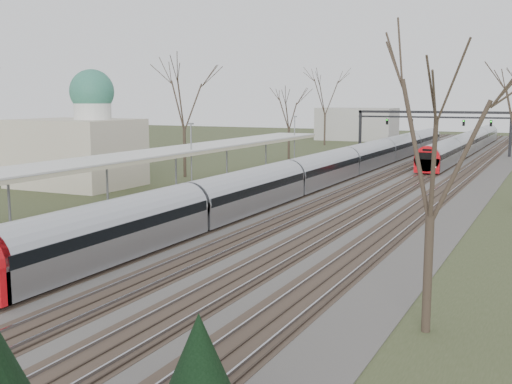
# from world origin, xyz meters

# --- Properties ---
(track_bed) EXTENTS (24.00, 160.00, 0.22)m
(track_bed) POSITION_xyz_m (0.26, 55.00, 0.06)
(track_bed) COLOR #474442
(track_bed) RESTS_ON ground
(platform) EXTENTS (3.50, 69.00, 1.00)m
(platform) POSITION_xyz_m (-9.05, 37.50, 0.50)
(platform) COLOR #9E9B93
(platform) RESTS_ON ground
(canopy) EXTENTS (4.10, 50.00, 3.11)m
(canopy) POSITION_xyz_m (-9.05, 32.99, 3.93)
(canopy) COLOR slate
(canopy) RESTS_ON platform
(dome_building) EXTENTS (10.00, 8.00, 10.30)m
(dome_building) POSITION_xyz_m (-21.71, 38.00, 3.72)
(dome_building) COLOR beige
(dome_building) RESTS_ON ground
(signal_gantry) EXTENTS (21.00, 0.59, 6.08)m
(signal_gantry) POSITION_xyz_m (0.29, 84.99, 4.91)
(signal_gantry) COLOR black
(signal_gantry) RESTS_ON ground
(tree_west_far) EXTENTS (5.50, 5.50, 11.33)m
(tree_west_far) POSITION_xyz_m (-17.00, 48.00, 8.02)
(tree_west_far) COLOR #2D231C
(tree_west_far) RESTS_ON ground
(tree_east_near) EXTENTS (4.50, 4.50, 9.27)m
(tree_east_near) POSITION_xyz_m (13.00, 15.00, 6.55)
(tree_east_near) COLOR #2D231C
(tree_east_near) RESTS_ON ground
(train_near) EXTENTS (2.62, 90.21, 3.05)m
(train_near) POSITION_xyz_m (-2.50, 54.98, 1.48)
(train_near) COLOR #A6A9B0
(train_near) RESTS_ON ground
(train_far) EXTENTS (2.62, 60.21, 3.05)m
(train_far) POSITION_xyz_m (4.50, 89.35, 1.48)
(train_far) COLOR #A6A9B0
(train_far) RESTS_ON ground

